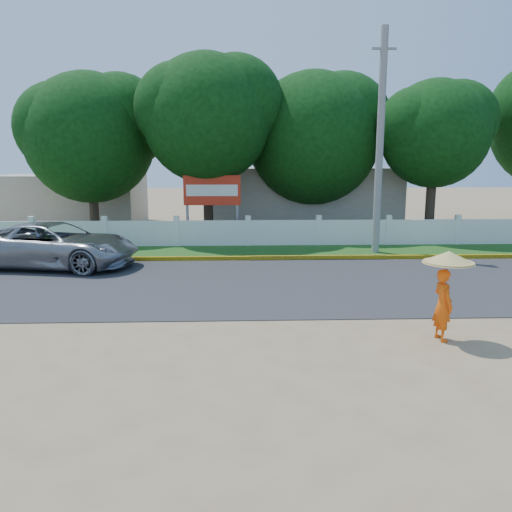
{
  "coord_description": "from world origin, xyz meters",
  "views": [
    {
      "loc": [
        -0.43,
        -9.72,
        3.51
      ],
      "look_at": [
        0.0,
        2.0,
        1.3
      ],
      "focal_mm": 35.0,
      "sensor_mm": 36.0,
      "label": 1
    }
  ],
  "objects_px": {
    "utility_pole": "(380,144)",
    "vehicle": "(55,245)",
    "monk_with_parasol": "(446,283)",
    "billboard": "(212,194)"
  },
  "relations": [
    {
      "from": "utility_pole",
      "to": "monk_with_parasol",
      "type": "distance_m",
      "value": 10.28
    },
    {
      "from": "utility_pole",
      "to": "vehicle",
      "type": "xyz_separation_m",
      "value": [
        -11.56,
        -2.36,
        -3.43
      ]
    },
    {
      "from": "monk_with_parasol",
      "to": "utility_pole",
      "type": "bearing_deg",
      "value": 82.29
    },
    {
      "from": "vehicle",
      "to": "monk_with_parasol",
      "type": "height_order",
      "value": "monk_with_parasol"
    },
    {
      "from": "utility_pole",
      "to": "vehicle",
      "type": "distance_m",
      "value": 12.29
    },
    {
      "from": "utility_pole",
      "to": "vehicle",
      "type": "height_order",
      "value": "utility_pole"
    },
    {
      "from": "monk_with_parasol",
      "to": "billboard",
      "type": "height_order",
      "value": "billboard"
    },
    {
      "from": "vehicle",
      "to": "monk_with_parasol",
      "type": "xyz_separation_m",
      "value": [
        10.24,
        -7.38,
        0.41
      ]
    },
    {
      "from": "utility_pole",
      "to": "billboard",
      "type": "height_order",
      "value": "utility_pole"
    },
    {
      "from": "vehicle",
      "to": "monk_with_parasol",
      "type": "bearing_deg",
      "value": -115.34
    }
  ]
}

